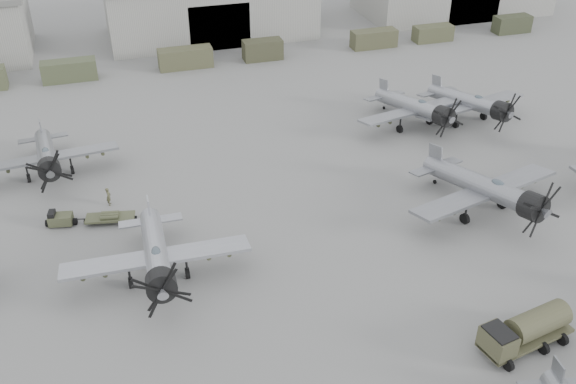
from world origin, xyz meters
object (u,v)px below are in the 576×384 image
(aircraft_mid_2, at_px, (490,189))
(aircraft_extra_675, at_px, (418,108))
(aircraft_far_0, at_px, (47,156))
(ground_crew, at_px, (109,196))
(fuel_tanker, at_px, (526,329))
(aircraft_far_1, at_px, (473,103))
(tug_trailer, at_px, (80,219))
(aircraft_mid_1, at_px, (156,256))

(aircraft_mid_2, height_order, aircraft_extra_675, aircraft_mid_2)
(aircraft_mid_2, relative_size, aircraft_extra_675, 1.09)
(aircraft_far_0, relative_size, aircraft_extra_675, 0.97)
(ground_crew, bearing_deg, fuel_tanker, -127.85)
(aircraft_far_1, bearing_deg, ground_crew, 175.19)
(aircraft_extra_675, xyz_separation_m, tug_trailer, (-33.46, -7.52, -1.83))
(aircraft_mid_2, distance_m, ground_crew, 31.16)
(aircraft_far_0, xyz_separation_m, ground_crew, (4.71, -5.99, -1.45))
(aircraft_extra_675, bearing_deg, aircraft_far_0, 166.97)
(aircraft_mid_2, height_order, tug_trailer, aircraft_mid_2)
(aircraft_far_0, relative_size, aircraft_far_1, 0.97)
(fuel_tanker, xyz_separation_m, tug_trailer, (-26.11, 21.91, -0.90))
(aircraft_mid_1, distance_m, ground_crew, 11.82)
(aircraft_extra_675, relative_size, ground_crew, 7.95)
(aircraft_far_0, distance_m, fuel_tanker, 41.37)
(tug_trailer, relative_size, ground_crew, 4.20)
(tug_trailer, bearing_deg, aircraft_mid_2, -4.16)
(aircraft_extra_675, relative_size, fuel_tanker, 1.95)
(aircraft_extra_675, xyz_separation_m, ground_crew, (-31.01, -5.33, -1.52))
(aircraft_mid_2, xyz_separation_m, ground_crew, (-29.19, 10.75, -1.74))
(aircraft_mid_2, relative_size, aircraft_far_0, 1.13)
(aircraft_far_1, bearing_deg, aircraft_mid_1, -166.88)
(fuel_tanker, bearing_deg, tug_trailer, 129.51)
(fuel_tanker, distance_m, tug_trailer, 34.10)
(aircraft_mid_1, relative_size, aircraft_extra_675, 1.02)
(aircraft_far_1, bearing_deg, fuel_tanker, -126.82)
(tug_trailer, bearing_deg, aircraft_far_1, 20.81)
(aircraft_mid_1, distance_m, aircraft_far_0, 18.90)
(aircraft_far_1, distance_m, tug_trailer, 40.06)
(aircraft_mid_2, bearing_deg, aircraft_far_1, 49.03)
(aircraft_far_1, relative_size, fuel_tanker, 1.95)
(fuel_tanker, bearing_deg, aircraft_mid_2, 57.00)
(aircraft_mid_2, bearing_deg, fuel_tanker, -126.66)
(aircraft_far_0, relative_size, ground_crew, 7.70)
(aircraft_extra_675, distance_m, fuel_tanker, 30.35)
(aircraft_extra_675, bearing_deg, ground_crew, 177.77)
(aircraft_mid_1, bearing_deg, aircraft_extra_675, 32.39)
(aircraft_far_0, distance_m, aircraft_extra_675, 35.73)
(aircraft_mid_2, height_order, aircraft_far_1, aircraft_mid_2)
(aircraft_mid_2, bearing_deg, ground_crew, 145.63)
(aircraft_mid_1, xyz_separation_m, fuel_tanker, (20.96, -12.70, -0.99))
(aircraft_far_0, bearing_deg, aircraft_far_1, -7.58)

